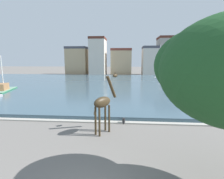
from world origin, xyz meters
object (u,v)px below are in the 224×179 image
giraffe_statue (104,103)px  mooring_bollard (124,121)px  sailboat_teal (187,82)px  sailboat_white (159,78)px  sailboat_green (4,90)px

giraffe_statue → mooring_bollard: 3.18m
sailboat_teal → sailboat_white: 13.26m
giraffe_statue → sailboat_teal: bearing=61.5°
sailboat_teal → sailboat_white: bearing=105.6°
sailboat_green → mooring_bollard: size_ratio=15.28×
sailboat_green → mooring_bollard: 23.59m
sailboat_teal → sailboat_white: sailboat_white is taller
sailboat_teal → sailboat_white: (-3.57, 12.76, -0.20)m
sailboat_green → sailboat_teal: size_ratio=0.85×
giraffe_statue → sailboat_green: size_ratio=0.58×
sailboat_green → sailboat_white: 38.60m
giraffe_statue → mooring_bollard: (1.43, 1.99, -2.01)m
sailboat_teal → sailboat_white: size_ratio=0.94×
sailboat_white → giraffe_statue: bearing=-105.6°
sailboat_teal → mooring_bollard: bearing=-117.9°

